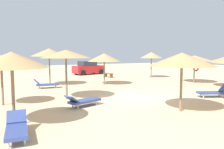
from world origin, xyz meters
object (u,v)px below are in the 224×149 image
(parasol_2, at_px, (49,52))
(lounger_1, at_px, (83,101))
(parasol_9, at_px, (104,57))
(parked_car, at_px, (88,68))
(parasol_6, at_px, (182,59))
(bench_0, at_px, (108,74))
(parasol_1, at_px, (66,54))
(parasol_4, at_px, (195,58))
(parasol_5, at_px, (1,61))
(lounger_3, at_px, (17,128))
(parasol_3, at_px, (12,60))
(lounger_2, at_px, (46,84))
(parasol_7, at_px, (151,55))
(lounger_0, at_px, (214,92))

(parasol_2, bearing_deg, lounger_1, -92.15)
(parasol_9, height_order, parked_car, parasol_9)
(parasol_6, bearing_deg, bench_0, 75.19)
(parasol_1, relative_size, parasol_4, 0.91)
(parasol_9, xyz_separation_m, bench_0, (3.04, 5.05, -2.01))
(parasol_5, relative_size, bench_0, 1.69)
(parasol_4, distance_m, lounger_3, 17.18)
(parasol_3, height_order, lounger_2, parasol_3)
(lounger_3, bearing_deg, parasol_3, 88.36)
(parasol_6, distance_m, parasol_9, 9.64)
(parasol_2, height_order, parked_car, parasol_2)
(parasol_1, height_order, bench_0, parasol_1)
(parasol_7, xyz_separation_m, lounger_0, (-3.60, -10.64, -2.17))
(bench_0, bearing_deg, parasol_1, -129.17)
(lounger_0, height_order, lounger_1, lounger_0)
(parasol_7, height_order, lounger_3, parasol_7)
(parasol_3, relative_size, lounger_1, 1.38)
(parasol_6, distance_m, bench_0, 15.30)
(parasol_2, distance_m, parasol_5, 7.25)
(parasol_3, distance_m, lounger_1, 4.26)
(parasol_4, bearing_deg, parasol_6, -141.80)
(parasol_7, relative_size, parasol_9, 1.00)
(parasol_4, relative_size, lounger_0, 1.63)
(parked_car, bearing_deg, lounger_1, -113.47)
(parasol_1, bearing_deg, lounger_2, 91.88)
(parasol_5, height_order, parasol_9, parasol_9)
(parasol_3, bearing_deg, parasol_5, 93.04)
(parasol_6, bearing_deg, parasol_2, 106.46)
(parasol_2, bearing_deg, parasol_1, -94.38)
(lounger_2, relative_size, parked_car, 0.46)
(parasol_2, height_order, lounger_0, parasol_2)
(parasol_9, bearing_deg, parasol_5, -151.90)
(parasol_4, height_order, parasol_5, parasol_5)
(parasol_6, relative_size, parked_car, 0.72)
(parasol_1, xyz_separation_m, parasol_6, (3.86, -5.16, -0.24))
(parasol_7, bearing_deg, bench_0, 147.79)
(parasol_2, distance_m, parasol_4, 12.90)
(parasol_7, bearing_deg, lounger_3, -141.33)
(parasol_3, distance_m, parasol_6, 7.16)
(parasol_9, height_order, lounger_1, parasol_9)
(lounger_1, bearing_deg, parked_car, 66.53)
(parasol_4, bearing_deg, parasol_7, 98.04)
(parasol_9, relative_size, bench_0, 1.85)
(parasol_1, relative_size, lounger_2, 1.51)
(parasol_4, xyz_separation_m, lounger_0, (-4.35, -5.34, -1.92))
(parasol_4, height_order, parked_car, parasol_4)
(lounger_0, xyz_separation_m, parked_car, (-0.98, 17.70, 0.50))
(parasol_4, bearing_deg, lounger_1, -162.90)
(parasol_6, bearing_deg, parasol_5, 143.72)
(lounger_1, bearing_deg, parasol_3, -154.41)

